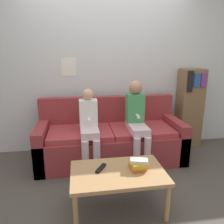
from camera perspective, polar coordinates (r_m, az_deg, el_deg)
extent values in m
plane|color=#4C4742|center=(2.88, 1.26, -16.58)|extent=(10.00, 10.00, 0.00)
cube|color=silver|center=(3.46, -1.69, 11.56)|extent=(8.00, 0.06, 2.60)
cube|color=white|center=(3.40, -11.22, 11.48)|extent=(0.22, 0.00, 0.27)
cube|color=maroon|center=(3.20, -0.29, -8.91)|extent=(2.04, 0.81, 0.42)
cube|color=maroon|center=(3.37, -1.17, 0.23)|extent=(2.04, 0.14, 0.46)
cube|color=maroon|center=(3.18, -17.64, -8.27)|extent=(0.14, 0.81, 0.58)
cube|color=maroon|center=(3.44, 15.66, -6.35)|extent=(0.14, 0.81, 0.58)
cube|color=#A1343A|center=(3.05, -8.33, -5.40)|extent=(0.86, 0.65, 0.07)
cube|color=#A1343A|center=(3.17, 7.61, -4.54)|extent=(0.86, 0.65, 0.07)
cube|color=#AD7F51|center=(2.19, 1.58, -15.61)|extent=(0.91, 0.58, 0.04)
cylinder|color=#AD7F51|center=(2.08, -9.48, -24.67)|extent=(0.04, 0.04, 0.37)
cylinder|color=#AD7F51|center=(2.21, 14.28, -22.10)|extent=(0.04, 0.04, 0.37)
cylinder|color=#AD7F51|center=(2.48, -9.47, -17.37)|extent=(0.04, 0.04, 0.37)
cylinder|color=#AD7F51|center=(2.60, 9.84, -15.79)|extent=(0.04, 0.04, 0.37)
cylinder|color=silver|center=(2.77, -6.93, -12.25)|extent=(0.09, 0.09, 0.49)
cylinder|color=silver|center=(2.78, -3.98, -12.10)|extent=(0.09, 0.09, 0.49)
cube|color=silver|center=(2.89, -5.94, -4.74)|extent=(0.23, 0.50, 0.09)
cube|color=white|center=(2.97, -6.21, 0.04)|extent=(0.24, 0.16, 0.34)
sphere|color=tan|center=(2.92, -6.34, 4.59)|extent=(0.15, 0.15, 0.15)
cube|color=white|center=(2.84, -6.01, -2.03)|extent=(0.03, 0.12, 0.03)
cylinder|color=silver|center=(2.86, 6.45, -11.31)|extent=(0.09, 0.09, 0.49)
cylinder|color=silver|center=(2.90, 9.17, -11.05)|extent=(0.09, 0.09, 0.49)
cube|color=silver|center=(3.00, 6.59, -4.08)|extent=(0.23, 0.50, 0.09)
cube|color=#429356|center=(3.06, 6.02, 1.10)|extent=(0.24, 0.16, 0.40)
sphere|color=tan|center=(3.00, 6.17, 6.42)|extent=(0.18, 0.18, 0.18)
cube|color=white|center=(2.94, 6.73, -1.10)|extent=(0.03, 0.12, 0.03)
cube|color=black|center=(2.21, -2.92, -14.43)|extent=(0.12, 0.17, 0.02)
cube|color=orange|center=(2.23, 6.62, -14.07)|extent=(0.15, 0.15, 0.04)
cube|color=gold|center=(2.20, 7.02, -13.36)|extent=(0.16, 0.15, 0.04)
cube|color=silver|center=(2.18, 7.10, -12.56)|extent=(0.18, 0.13, 0.03)
cube|color=brown|center=(3.81, 19.56, 0.94)|extent=(0.37, 0.28, 1.28)
cube|color=black|center=(3.55, 19.78, 7.50)|extent=(0.08, 0.02, 0.32)
cube|color=#23519E|center=(3.60, 21.34, 7.73)|extent=(0.09, 0.02, 0.21)
cube|color=#7A3389|center=(3.66, 22.82, 7.73)|extent=(0.08, 0.02, 0.21)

